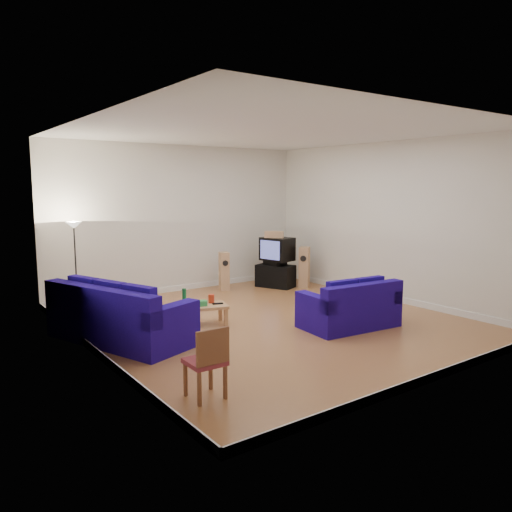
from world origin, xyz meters
TOP-DOWN VIEW (x-y plane):
  - room at (0.00, 0.00)m, footprint 6.01×6.51m
  - sofa_three_seat at (-2.51, 0.46)m, footprint 1.71×2.48m
  - sofa_loveseat at (0.88, -1.05)m, footprint 1.64×1.02m
  - coffee_table at (-1.09, 0.53)m, footprint 1.04×0.73m
  - bottle at (-1.30, 0.62)m, footprint 0.09×0.09m
  - tissue_box at (-1.09, 0.47)m, footprint 0.24×0.17m
  - red_canister at (-0.83, 0.56)m, footprint 0.12×0.12m
  - remote at (-0.79, 0.41)m, footprint 0.19×0.11m
  - tv_stand at (1.93, 2.31)m, footprint 0.76×0.96m
  - av_receiver at (1.95, 2.35)m, footprint 0.42×0.49m
  - television at (1.98, 2.32)m, footprint 0.65×0.78m
  - centre_speaker at (1.89, 2.32)m, footprint 0.43×0.42m
  - speaker_left at (0.78, 2.70)m, footprint 0.27×0.30m
  - speaker_right at (2.45, 1.90)m, footprint 0.35×0.34m
  - floor_lamp at (-2.45, 2.70)m, footprint 0.29×0.29m
  - dining_chair at (-2.45, -2.10)m, footprint 0.40×0.40m

SIDE VIEW (x-z plane):
  - tv_stand at x=1.93m, z-range 0.00..0.51m
  - coffee_table at x=-1.09m, z-range 0.12..0.46m
  - sofa_loveseat at x=0.88m, z-range -0.09..0.69m
  - sofa_three_seat at x=-2.51m, z-range -0.11..0.77m
  - remote at x=-0.79m, z-range 0.34..0.37m
  - tissue_box at x=-1.09m, z-range 0.34..0.43m
  - red_canister at x=-0.83m, z-range 0.34..0.49m
  - speaker_left at x=0.78m, z-range 0.00..0.86m
  - dining_chair at x=-2.45m, z-range 0.05..0.87m
  - speaker_right at x=2.45m, z-range 0.00..0.94m
  - bottle at x=-1.30m, z-range 0.34..0.64m
  - av_receiver at x=1.95m, z-range 0.51..0.62m
  - television at x=1.98m, z-range 0.62..1.15m
  - centre_speaker at x=1.89m, z-range 1.15..1.30m
  - floor_lamp at x=-2.45m, z-range 0.55..2.22m
  - room at x=0.00m, z-range -0.06..3.15m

